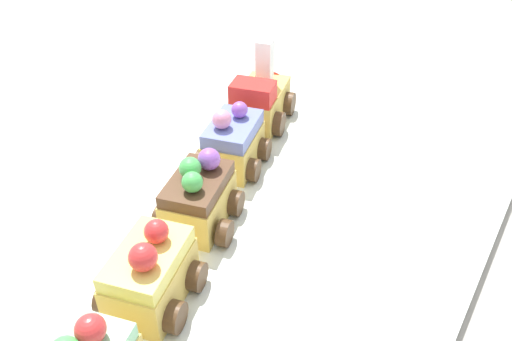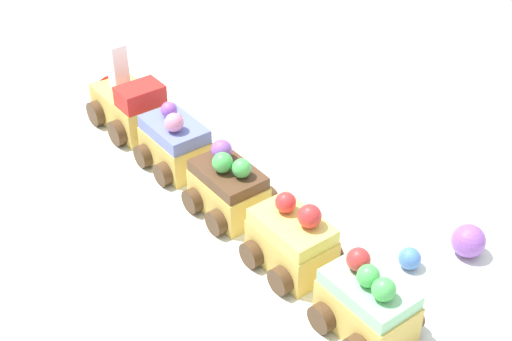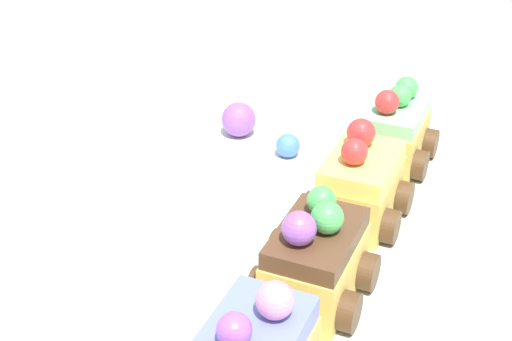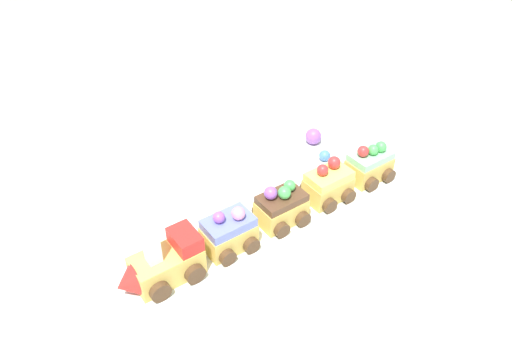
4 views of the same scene
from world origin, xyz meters
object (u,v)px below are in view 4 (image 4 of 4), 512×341
object	(u,v)px
gumball_blue	(325,156)
cake_car_chocolate	(281,207)
cake_car_mint	(369,165)
cake_train_locomotive	(162,265)
cake_car_lemon	(328,185)
gumball_purple	(313,136)
cake_car_blueberry	(229,233)

from	to	relation	value
gumball_blue	cake_car_chocolate	bearing A→B (deg)	43.08
cake_car_mint	cake_car_chocolate	bearing A→B (deg)	-0.06
cake_train_locomotive	cake_car_chocolate	xyz separation A→B (m)	(-0.20, -0.06, 0.00)
cake_car_lemon	gumball_purple	distance (m)	0.16
cake_car_blueberry	gumball_purple	xyz separation A→B (m)	(-0.23, -0.21, -0.01)
gumball_purple	cake_car_lemon	bearing A→B (deg)	74.40
cake_car_chocolate	gumball_blue	size ratio (longest dim) A/B	4.13
cake_train_locomotive	cake_car_blueberry	size ratio (longest dim) A/B	1.51
cake_car_blueberry	gumball_purple	size ratio (longest dim) A/B	2.74
cake_train_locomotive	cake_car_chocolate	bearing A→B (deg)	-179.97
cake_car_blueberry	cake_car_lemon	size ratio (longest dim) A/B	1.00
cake_car_blueberry	cake_car_mint	xyz separation A→B (m)	(-0.28, -0.08, 0.00)
gumball_purple	cake_car_chocolate	bearing A→B (deg)	53.32
cake_car_chocolate	gumball_blue	distance (m)	0.19
cake_car_blueberry	cake_car_lemon	world-z (taller)	same
cake_car_lemon	cake_car_blueberry	bearing A→B (deg)	0.10
cake_car_mint	cake_train_locomotive	bearing A→B (deg)	-0.01
cake_car_mint	gumball_purple	size ratio (longest dim) A/B	2.74
cake_car_blueberry	cake_car_mint	distance (m)	0.29
cake_train_locomotive	cake_car_lemon	size ratio (longest dim) A/B	1.51
cake_car_chocolate	gumball_purple	world-z (taller)	cake_car_chocolate
cake_train_locomotive	cake_car_blueberry	bearing A→B (deg)	179.91
cake_car_blueberry	cake_car_mint	size ratio (longest dim) A/B	1.00
gumball_blue	cake_car_mint	bearing A→B (deg)	125.35
cake_train_locomotive	cake_car_mint	size ratio (longest dim) A/B	1.51
gumball_blue	cake_car_lemon	bearing A→B (deg)	67.40
cake_car_lemon	gumball_purple	xyz separation A→B (m)	(-0.04, -0.16, -0.01)
cake_car_blueberry	gumball_purple	bearing A→B (deg)	-153.87
cake_train_locomotive	cake_car_lemon	bearing A→B (deg)	-179.97
gumball_blue	cake_car_blueberry	bearing A→B (deg)	34.00
cake_train_locomotive	cake_car_lemon	distance (m)	0.31
cake_car_blueberry	gumball_blue	bearing A→B (deg)	-162.50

